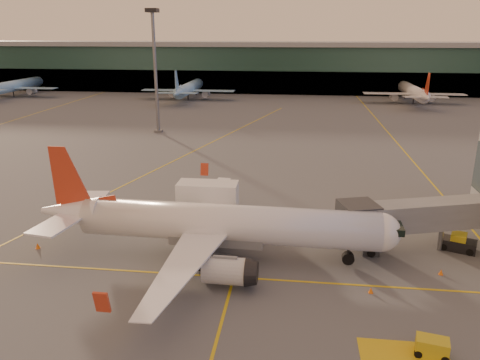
# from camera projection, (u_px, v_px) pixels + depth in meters

# --- Properties ---
(ground) EXTENTS (600.00, 600.00, 0.00)m
(ground) POSITION_uv_depth(u_px,v_px,m) (164.00, 304.00, 37.90)
(ground) COLOR #4C4F54
(ground) RESTS_ON ground
(taxi_markings) EXTENTS (100.12, 173.00, 0.01)m
(taxi_markings) POSITION_uv_depth(u_px,v_px,m) (194.00, 159.00, 80.82)
(taxi_markings) COLOR gold
(taxi_markings) RESTS_ON ground
(terminal) EXTENTS (400.00, 20.00, 17.60)m
(terminal) POSITION_uv_depth(u_px,v_px,m) (271.00, 67.00, 169.32)
(terminal) COLOR #19382D
(terminal) RESTS_ON ground
(mast_west_near) EXTENTS (2.40, 2.40, 25.60)m
(mast_west_near) POSITION_uv_depth(u_px,v_px,m) (155.00, 63.00, 98.13)
(mast_west_near) COLOR slate
(mast_west_near) RESTS_ON ground
(distant_aircraft_row) EXTENTS (290.00, 34.00, 13.00)m
(distant_aircraft_row) POSITION_uv_depth(u_px,v_px,m) (202.00, 99.00, 151.93)
(distant_aircraft_row) COLOR #83B4DB
(distant_aircraft_row) RESTS_ON ground
(main_airplane) EXTENTS (35.10, 31.55, 10.61)m
(main_airplane) POSITION_uv_depth(u_px,v_px,m) (216.00, 225.00, 44.80)
(main_airplane) COLOR white
(main_airplane) RESTS_ON ground
(jet_bridge) EXTENTS (22.01, 9.45, 5.44)m
(jet_bridge) POSITION_uv_depth(u_px,v_px,m) (455.00, 215.00, 46.60)
(jet_bridge) COLOR slate
(jet_bridge) RESTS_ON ground
(catering_truck) EXTENTS (6.68, 3.05, 5.17)m
(catering_truck) POSITION_uv_depth(u_px,v_px,m) (209.00, 202.00, 52.27)
(catering_truck) COLOR #B34219
(catering_truck) RESTS_ON ground
(gpu_cart) EXTENTS (2.41, 1.74, 1.28)m
(gpu_cart) POSITION_uv_depth(u_px,v_px,m) (432.00, 347.00, 31.75)
(gpu_cart) COLOR gold
(gpu_cart) RESTS_ON ground
(pushback_tug) EXTENTS (3.85, 2.98, 1.76)m
(pushback_tug) POSITION_uv_depth(u_px,v_px,m) (458.00, 243.00, 47.16)
(pushback_tug) COLOR black
(pushback_tug) RESTS_ON ground
(cone_nose) EXTENTS (0.41, 0.41, 0.52)m
(cone_nose) POSITION_uv_depth(u_px,v_px,m) (441.00, 272.00, 42.46)
(cone_nose) COLOR orange
(cone_nose) RESTS_ON ground
(cone_tail) EXTENTS (0.46, 0.46, 0.59)m
(cone_tail) POSITION_uv_depth(u_px,v_px,m) (38.00, 246.00, 47.59)
(cone_tail) COLOR orange
(cone_tail) RESTS_ON ground
(cone_wing_left) EXTENTS (0.40, 0.40, 0.51)m
(cone_wing_left) POSITION_uv_depth(u_px,v_px,m) (228.00, 193.00, 63.25)
(cone_wing_left) COLOR orange
(cone_wing_left) RESTS_ON ground
(cone_fwd) EXTENTS (0.40, 0.40, 0.51)m
(cone_fwd) POSITION_uv_depth(u_px,v_px,m) (371.00, 290.00, 39.50)
(cone_fwd) COLOR orange
(cone_fwd) RESTS_ON ground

